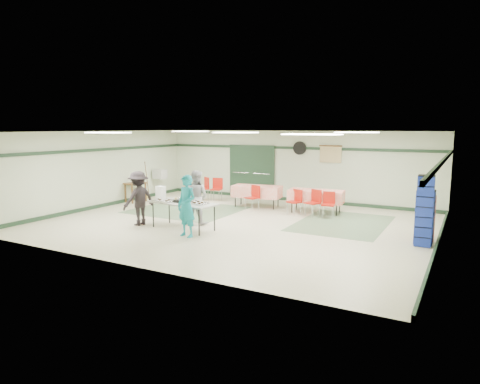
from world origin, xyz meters
The scene contains 42 objects.
floor centered at (0.00, 0.00, 0.00)m, with size 11.00×11.00×0.00m, color beige.
ceiling centered at (0.00, 0.00, 2.70)m, with size 11.00×11.00×0.00m, color silver.
wall_back centered at (0.00, 4.50, 1.35)m, with size 11.00×11.00×0.00m, color beige.
wall_front centered at (0.00, -4.50, 1.35)m, with size 11.00×11.00×0.00m, color beige.
wall_left centered at (-5.50, 0.00, 1.35)m, with size 9.00×9.00×0.00m, color beige.
wall_right centered at (5.50, 0.00, 1.35)m, with size 9.00×9.00×0.00m, color beige.
trim_back centered at (0.00, 4.47, 2.05)m, with size 11.00×0.06×0.10m, color #1C3321.
baseboard_back centered at (0.00, 4.47, 0.06)m, with size 11.00×0.06×0.12m, color #1C3321.
trim_left centered at (-5.47, 0.00, 2.05)m, with size 9.00×0.06×0.10m, color #1C3321.
baseboard_left centered at (-5.47, 0.00, 0.06)m, with size 9.00×0.06×0.12m, color #1C3321.
trim_right centered at (5.47, 0.00, 2.05)m, with size 9.00×0.06×0.10m, color #1C3321.
baseboard_right centered at (5.47, 0.00, 0.06)m, with size 9.00×0.06×0.12m, color #1C3321.
green_patch_a centered at (-2.50, 1.00, 0.00)m, with size 3.50×3.00×0.01m, color slate.
green_patch_b centered at (2.80, 1.50, 0.00)m, with size 2.50×3.50×0.01m, color slate.
double_door_left centered at (-2.20, 4.44, 1.05)m, with size 0.90×0.06×2.10m, color gray.
double_door_right centered at (-1.25, 4.44, 1.05)m, with size 0.90×0.06×2.10m, color gray.
door_frame centered at (-1.73, 4.42, 1.05)m, with size 2.00×0.03×2.15m, color #1C3321.
wall_fan centered at (0.30, 4.44, 2.05)m, with size 0.50×0.50×0.10m, color black.
scroll_banner centered at (1.50, 4.44, 1.85)m, with size 0.80×0.02×0.60m, color tan.
serving_table centered at (-0.94, -1.34, 0.72)m, with size 2.07×1.04×0.76m.
sheet_tray_right centered at (-0.46, -1.34, 0.77)m, with size 0.56×0.42×0.02m, color silver.
sheet_tray_mid centered at (-1.10, -1.19, 0.77)m, with size 0.60×0.46×0.02m, color silver.
sheet_tray_left centered at (-1.49, -1.47, 0.77)m, with size 0.59×0.45×0.02m, color silver.
baking_pan centered at (-0.93, -1.38, 0.80)m, with size 0.44×0.27×0.08m, color black.
foam_box_stack centered at (-1.71, -1.35, 0.96)m, with size 0.22×0.20×0.40m, color white.
volunteer_teal centered at (-0.36, -1.97, 0.81)m, with size 0.59×0.39×1.62m, color teal.
volunteer_grey centered at (-0.99, -0.62, 0.80)m, with size 0.77×0.60×1.59m, color #95969B.
volunteer_dark centered at (-2.37, -1.54, 0.79)m, with size 1.02×0.59×1.58m, color black.
dining_table_a centered at (1.57, 2.67, 0.57)m, with size 1.85×0.98×0.77m.
dining_table_b centered at (-0.63, 2.67, 0.57)m, with size 1.79×0.97×0.77m.
chair_a centered at (1.71, 2.10, 0.52)m, with size 0.52×0.52×0.86m.
chair_b centered at (1.08, 2.10, 0.50)m, with size 0.49×0.49×0.82m.
chair_c centered at (2.18, 2.10, 0.50)m, with size 0.44×0.44×0.82m.
chair_d centered at (-0.46, 2.10, 0.52)m, with size 0.50×0.50×0.85m.
chair_loose_a centered at (-2.59, 3.16, 0.54)m, with size 0.49×0.49×0.88m.
chair_loose_b centered at (-3.04, 2.95, 0.56)m, with size 0.59×0.59×0.91m.
crate_stack_blue_a centered at (5.15, 0.02, 0.85)m, with size 0.38×0.38×1.71m, color navy.
crate_stack_red centered at (5.15, 0.38, 0.59)m, with size 0.36×0.36×1.18m, color maroon.
crate_stack_blue_b centered at (5.15, 0.18, 0.67)m, with size 0.41×0.41×1.34m, color navy.
printer_table centered at (-5.15, 1.38, 0.62)m, with size 0.62×0.85×0.74m.
office_printer centered at (-5.15, 2.85, 0.93)m, with size 0.47×0.41×0.37m, color #B4B4AF.
broom centered at (-5.23, 2.15, 0.76)m, with size 0.03×0.03×1.48m, color brown.
Camera 1 is at (6.06, -10.87, 2.83)m, focal length 32.00 mm.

